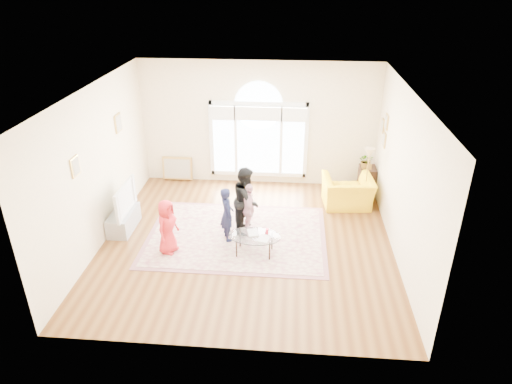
# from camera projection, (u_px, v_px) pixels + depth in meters

# --- Properties ---
(ground) EXTENTS (6.00, 6.00, 0.00)m
(ground) POSITION_uv_depth(u_px,v_px,m) (247.00, 242.00, 9.61)
(ground) COLOR #542F13
(ground) RESTS_ON ground
(room_shell) EXTENTS (6.00, 6.00, 6.00)m
(room_shell) POSITION_uv_depth(u_px,v_px,m) (258.00, 128.00, 11.43)
(room_shell) COLOR beige
(room_shell) RESTS_ON ground
(area_rug) EXTENTS (3.60, 2.60, 0.02)m
(area_rug) POSITION_uv_depth(u_px,v_px,m) (237.00, 236.00, 9.80)
(area_rug) COLOR #BEB491
(area_rug) RESTS_ON ground
(rug_border) EXTENTS (3.80, 2.80, 0.01)m
(rug_border) POSITION_uv_depth(u_px,v_px,m) (237.00, 236.00, 9.80)
(rug_border) COLOR #87565C
(rug_border) RESTS_ON ground
(tv_console) EXTENTS (0.45, 1.00, 0.42)m
(tv_console) POSITION_uv_depth(u_px,v_px,m) (124.00, 220.00, 9.99)
(tv_console) COLOR #989BA0
(tv_console) RESTS_ON ground
(television) EXTENTS (0.17, 1.14, 0.66)m
(television) POSITION_uv_depth(u_px,v_px,m) (121.00, 199.00, 9.75)
(television) COLOR black
(television) RESTS_ON tv_console
(coffee_table) EXTENTS (1.08, 0.74, 0.54)m
(coffee_table) POSITION_uv_depth(u_px,v_px,m) (255.00, 237.00, 9.03)
(coffee_table) COLOR silver
(coffee_table) RESTS_ON ground
(armchair) EXTENTS (1.23, 1.10, 0.74)m
(armchair) POSITION_uv_depth(u_px,v_px,m) (347.00, 192.00, 10.87)
(armchair) COLOR yellow
(armchair) RESTS_ON ground
(side_cabinet) EXTENTS (0.40, 0.50, 0.70)m
(side_cabinet) POSITION_uv_depth(u_px,v_px,m) (367.00, 180.00, 11.52)
(side_cabinet) COLOR black
(side_cabinet) RESTS_ON ground
(floor_lamp) EXTENTS (0.26, 0.26, 1.51)m
(floor_lamp) POSITION_uv_depth(u_px,v_px,m) (369.00, 158.00, 10.40)
(floor_lamp) COLOR black
(floor_lamp) RESTS_ON ground
(plant_pedestal) EXTENTS (0.20, 0.20, 0.70)m
(plant_pedestal) POSITION_uv_depth(u_px,v_px,m) (364.00, 181.00, 11.49)
(plant_pedestal) COLOR white
(plant_pedestal) RESTS_ON ground
(potted_plant) EXTENTS (0.36, 0.31, 0.39)m
(potted_plant) POSITION_uv_depth(u_px,v_px,m) (366.00, 161.00, 11.25)
(potted_plant) COLOR #33722D
(potted_plant) RESTS_ON plant_pedestal
(leaning_picture) EXTENTS (0.80, 0.14, 0.62)m
(leaning_picture) POSITION_uv_depth(u_px,v_px,m) (178.00, 180.00, 12.36)
(leaning_picture) COLOR tan
(leaning_picture) RESTS_ON ground
(child_red) EXTENTS (0.52, 0.64, 1.14)m
(child_red) POSITION_uv_depth(u_px,v_px,m) (167.00, 227.00, 9.01)
(child_red) COLOR red
(child_red) RESTS_ON area_rug
(child_navy) EXTENTS (0.42, 0.50, 1.18)m
(child_navy) POSITION_uv_depth(u_px,v_px,m) (227.00, 214.00, 9.42)
(child_navy) COLOR #141834
(child_navy) RESTS_ON area_rug
(child_black) EXTENTS (0.63, 0.77, 1.47)m
(child_black) POSITION_uv_depth(u_px,v_px,m) (246.00, 200.00, 9.67)
(child_black) COLOR black
(child_black) RESTS_ON area_rug
(child_pink) EXTENTS (0.43, 0.73, 1.16)m
(child_pink) POSITION_uv_depth(u_px,v_px,m) (249.00, 209.00, 9.62)
(child_pink) COLOR #EAAABB
(child_pink) RESTS_ON area_rug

